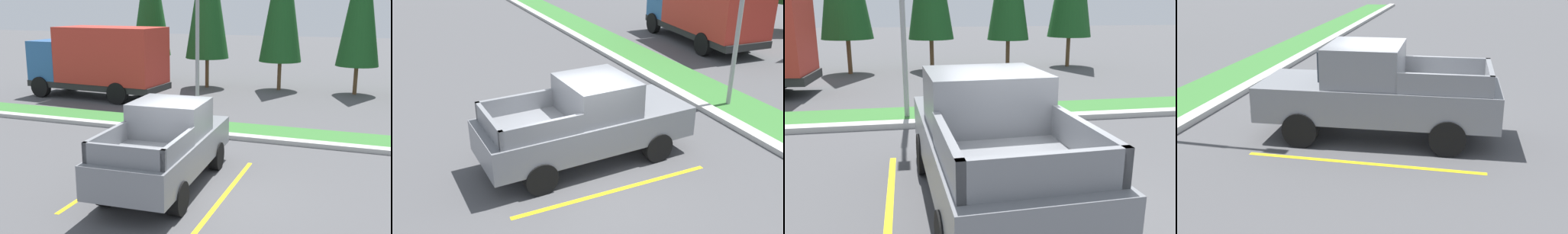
{
  "view_description": "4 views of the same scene",
  "coord_description": "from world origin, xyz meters",
  "views": [
    {
      "loc": [
        3.86,
        -10.08,
        4.41
      ],
      "look_at": [
        -0.42,
        1.55,
        1.5
      ],
      "focal_mm": 44.1,
      "sensor_mm": 36.0,
      "label": 1
    },
    {
      "loc": [
        8.25,
        -3.89,
        5.65
      ],
      "look_at": [
        -1.4,
        0.65,
        0.81
      ],
      "focal_mm": 41.46,
      "sensor_mm": 36.0,
      "label": 2
    },
    {
      "loc": [
        -1.89,
        -5.68,
        3.06
      ],
      "look_at": [
        -0.43,
        2.6,
        0.82
      ],
      "focal_mm": 38.38,
      "sensor_mm": 36.0,
      "label": 3
    },
    {
      "loc": [
        -11.01,
        -1.81,
        3.96
      ],
      "look_at": [
        -1.7,
        0.19,
        0.79
      ],
      "focal_mm": 45.62,
      "sensor_mm": 36.0,
      "label": 4
    }
  ],
  "objects": [
    {
      "name": "parking_line_near",
      "position": [
        -2.26,
        0.27,
        0.0
      ],
      "size": [
        0.12,
        4.8,
        0.01
      ],
      "primitive_type": "cube",
      "color": "yellow",
      "rests_on": "ground"
    },
    {
      "name": "pickup_truck_main",
      "position": [
        -0.71,
        0.32,
        1.04
      ],
      "size": [
        2.15,
        5.31,
        2.1
      ],
      "color": "black",
      "rests_on": "ground"
    },
    {
      "name": "curb_strip",
      "position": [
        0.0,
        5.0,
        0.07
      ],
      "size": [
        56.0,
        0.4,
        0.15
      ],
      "primitive_type": "cube",
      "color": "#B2B2AD",
      "rests_on": "ground"
    },
    {
      "name": "parking_line_far",
      "position": [
        0.84,
        0.27,
        0.0
      ],
      "size": [
        0.12,
        4.8,
        0.01
      ],
      "primitive_type": "cube",
      "color": "yellow",
      "rests_on": "ground"
    },
    {
      "name": "ground_plane",
      "position": [
        0.0,
        0.0,
        0.0
      ],
      "size": [
        120.0,
        120.0,
        0.0
      ],
      "primitive_type": "plane",
      "color": "#4C4C4F"
    }
  ]
}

